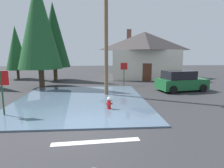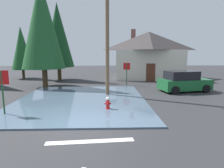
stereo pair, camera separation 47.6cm
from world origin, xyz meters
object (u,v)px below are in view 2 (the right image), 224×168
(parked_car, at_px, (184,82))
(pine_tree_short_left, at_px, (42,24))
(stop_sign_near, at_px, (2,83))
(stop_sign_far, at_px, (127,69))
(fire_hydrant, at_px, (108,104))
(pine_tree_tall_left, at_px, (22,48))
(house, at_px, (148,54))
(utility_pole, at_px, (107,27))
(pine_tree_far_center, at_px, (58,35))

(parked_car, xyz_separation_m, pine_tree_short_left, (-12.18, 2.57, 4.91))
(stop_sign_near, xyz_separation_m, stop_sign_far, (7.28, 8.97, -0.08))
(fire_hydrant, distance_m, pine_tree_tall_left, 17.50)
(stop_sign_near, xyz_separation_m, fire_hydrant, (5.34, 0.71, -1.30))
(stop_sign_near, relative_size, pine_tree_short_left, 0.24)
(house, bearing_deg, stop_sign_far, -119.39)
(fire_hydrant, xyz_separation_m, pine_tree_tall_left, (-10.40, 13.66, 3.36))
(fire_hydrant, height_order, utility_pole, utility_pole)
(stop_sign_near, xyz_separation_m, pine_tree_short_left, (-0.51, 8.37, 4.05))
(utility_pole, height_order, pine_tree_far_center, utility_pole)
(parked_car, height_order, pine_tree_tall_left, pine_tree_tall_left)
(utility_pole, xyz_separation_m, house, (5.35, 10.57, -1.98))
(stop_sign_far, xyz_separation_m, house, (3.43, 6.09, 1.43))
(stop_sign_far, height_order, pine_tree_tall_left, pine_tree_tall_left)
(stop_sign_near, relative_size, fire_hydrant, 3.08)
(utility_pole, relative_size, stop_sign_far, 4.31)
(stop_sign_far, bearing_deg, parked_car, -35.82)
(stop_sign_far, distance_m, pine_tree_far_center, 9.14)
(stop_sign_near, height_order, pine_tree_short_left, pine_tree_short_left)
(stop_sign_far, relative_size, pine_tree_tall_left, 0.35)
(pine_tree_short_left, bearing_deg, utility_pole, -33.49)
(fire_hydrant, bearing_deg, utility_pole, 89.81)
(utility_pole, xyz_separation_m, pine_tree_short_left, (-5.86, 3.87, 0.71))
(stop_sign_near, height_order, stop_sign_far, stop_sign_near)
(stop_sign_far, bearing_deg, pine_tree_short_left, -175.56)
(stop_sign_near, height_order, fire_hydrant, stop_sign_near)
(stop_sign_near, bearing_deg, stop_sign_far, 50.96)
(pine_tree_tall_left, bearing_deg, fire_hydrant, -52.74)
(fire_hydrant, bearing_deg, parked_car, 38.76)
(fire_hydrant, xyz_separation_m, parked_car, (6.33, 5.09, 0.44))
(stop_sign_near, bearing_deg, pine_tree_tall_left, 109.38)
(utility_pole, height_order, house, utility_pole)
(parked_car, relative_size, pine_tree_tall_left, 0.69)
(house, xyz_separation_m, pine_tree_short_left, (-11.21, -6.69, 2.69))
(fire_hydrant, relative_size, stop_sign_far, 0.34)
(pine_tree_far_center, bearing_deg, house, 11.56)
(utility_pole, bearing_deg, fire_hydrant, -90.19)
(pine_tree_far_center, bearing_deg, utility_pole, -56.25)
(fire_hydrant, relative_size, pine_tree_short_left, 0.08)
(stop_sign_far, relative_size, pine_tree_far_center, 0.26)
(stop_sign_near, bearing_deg, pine_tree_short_left, 93.46)
(stop_sign_near, distance_m, stop_sign_far, 11.55)
(fire_hydrant, relative_size, house, 0.08)
(stop_sign_near, relative_size, pine_tree_far_center, 0.27)
(stop_sign_near, height_order, pine_tree_tall_left, pine_tree_tall_left)
(stop_sign_far, bearing_deg, utility_pole, -113.27)
(utility_pole, bearing_deg, stop_sign_far, 66.73)
(stop_sign_near, relative_size, pine_tree_tall_left, 0.37)
(parked_car, bearing_deg, stop_sign_near, -153.58)
(parked_car, bearing_deg, pine_tree_tall_left, 152.85)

